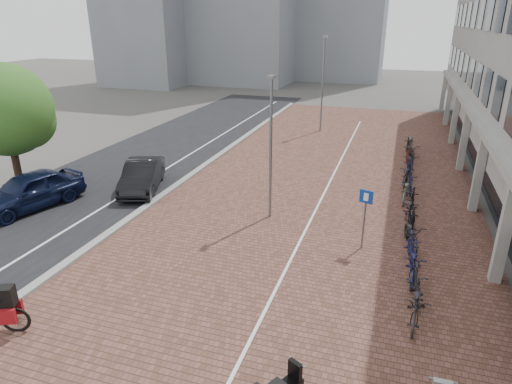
# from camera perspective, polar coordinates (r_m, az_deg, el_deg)

# --- Properties ---
(ground) EXTENTS (140.00, 140.00, 0.00)m
(ground) POSITION_cam_1_polar(r_m,az_deg,el_deg) (13.96, -7.92, -13.63)
(ground) COLOR #474442
(ground) RESTS_ON ground
(plaza_brick) EXTENTS (14.50, 42.00, 0.04)m
(plaza_brick) POSITION_cam_1_polar(r_m,az_deg,el_deg) (23.78, 9.13, 1.57)
(plaza_brick) COLOR brown
(plaza_brick) RESTS_ON ground
(street_asphalt) EXTENTS (8.00, 50.00, 0.03)m
(street_asphalt) POSITION_cam_1_polar(r_m,az_deg,el_deg) (27.55, -14.07, 3.94)
(street_asphalt) COLOR black
(street_asphalt) RESTS_ON ground
(curb) EXTENTS (0.35, 42.00, 0.14)m
(curb) POSITION_cam_1_polar(r_m,az_deg,el_deg) (25.72, -6.66, 3.37)
(curb) COLOR gray
(curb) RESTS_ON ground
(lane_line) EXTENTS (0.12, 44.00, 0.00)m
(lane_line) POSITION_cam_1_polar(r_m,az_deg,el_deg) (26.56, -10.39, 3.63)
(lane_line) COLOR white
(lane_line) RESTS_ON street_asphalt
(parking_line) EXTENTS (0.10, 30.00, 0.00)m
(parking_line) POSITION_cam_1_polar(r_m,az_deg,el_deg) (23.74, 9.61, 1.57)
(parking_line) COLOR white
(parking_line) RESTS_ON plaza_brick
(car_navy) EXTENTS (3.20, 5.21, 1.66)m
(car_navy) POSITION_cam_1_polar(r_m,az_deg,el_deg) (22.13, -27.17, 0.13)
(car_navy) COLOR black
(car_navy) RESTS_ON ground
(car_dark) EXTENTS (2.98, 4.70, 1.46)m
(car_dark) POSITION_cam_1_polar(r_m,az_deg,el_deg) (22.63, -14.42, 2.06)
(car_dark) COLOR black
(car_dark) RESTS_ON ground
(parking_sign) EXTENTS (0.48, 0.18, 2.33)m
(parking_sign) POSITION_cam_1_polar(r_m,az_deg,el_deg) (16.39, 13.83, -2.31)
(parking_sign) COLOR slate
(parking_sign) RESTS_ON ground
(lamp_near) EXTENTS (0.12, 0.12, 5.88)m
(lamp_near) POSITION_cam_1_polar(r_m,az_deg,el_deg) (18.13, 1.90, 5.30)
(lamp_near) COLOR slate
(lamp_near) RESTS_ON ground
(lamp_far) EXTENTS (0.12, 0.12, 6.78)m
(lamp_far) POSITION_cam_1_polar(r_m,az_deg,el_deg) (33.69, 8.54, 13.36)
(lamp_far) COLOR slate
(lamp_far) RESTS_ON ground
(street_tree) EXTENTS (4.27, 4.27, 6.21)m
(street_tree) POSITION_cam_1_polar(r_m,az_deg,el_deg) (23.69, -29.13, 8.97)
(street_tree) COLOR #382619
(street_tree) RESTS_ON ground
(bike_row) EXTENTS (1.25, 20.44, 1.05)m
(bike_row) POSITION_cam_1_polar(r_m,az_deg,el_deg) (21.70, 19.23, 0.08)
(bike_row) COLOR black
(bike_row) RESTS_ON ground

